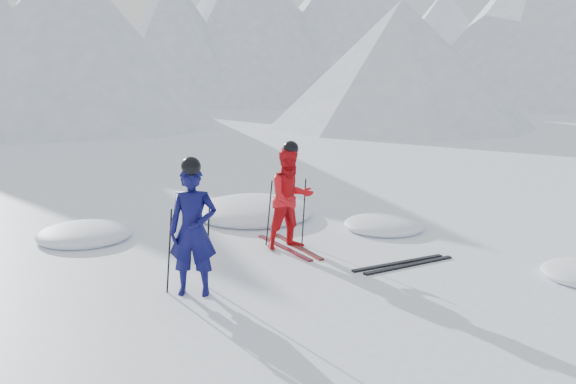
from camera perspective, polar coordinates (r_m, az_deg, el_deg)
name	(u,v)px	position (r m, az deg, el deg)	size (l,w,h in m)	color
ground	(388,258)	(9.99, 9.33, -6.12)	(160.00, 160.00, 0.00)	white
mountain_range	(211,15)	(44.95, -7.24, 16.11)	(106.15, 62.94, 15.53)	#B2BCD1
skier_blue	(193,231)	(8.19, -8.88, -3.60)	(0.64, 0.42, 1.76)	#0B0C46
skier_red	(291,198)	(10.20, 0.25, -0.60)	(0.84, 0.65, 1.72)	red
pole_blue_left	(169,251)	(8.36, -11.05, -5.46)	(0.02, 0.02, 1.18)	black
pole_blue_right	(208,245)	(8.55, -7.52, -4.95)	(0.02, 0.02, 1.18)	black
pole_red_left	(269,213)	(10.39, -1.79, -2.00)	(0.02, 0.02, 1.15)	black
pole_red_right	(304,212)	(10.50, 1.49, -1.85)	(0.02, 0.02, 1.15)	black
ski_worn_left	(284,248)	(10.37, -0.37, -5.22)	(0.09, 1.70, 0.03)	black
ski_worn_right	(297,246)	(10.45, 0.87, -5.09)	(0.09, 1.70, 0.03)	black
ski_loose_a	(398,263)	(9.72, 10.30, -6.55)	(0.09, 1.70, 0.03)	black
ski_loose_b	(409,265)	(9.65, 11.27, -6.73)	(0.09, 1.70, 0.03)	black
snow_lumps	(265,226)	(11.84, -2.19, -3.18)	(8.27, 7.21, 0.54)	white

